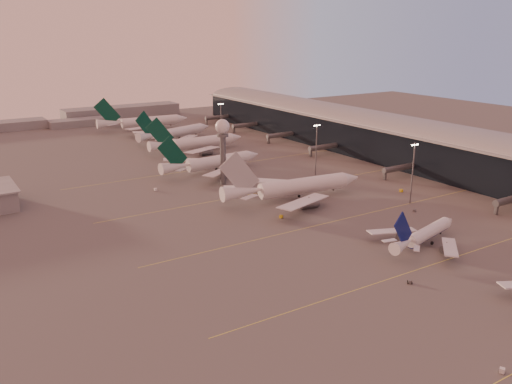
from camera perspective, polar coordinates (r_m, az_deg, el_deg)
ground at (r=155.03m, az=17.20°, el=-9.88°), size 700.00×700.00×0.00m
taxiway_markings at (r=210.64m, az=11.12°, el=-2.23°), size 180.00×185.25×0.02m
terminal at (r=298.59m, az=15.10°, el=5.23°), size 57.00×362.00×23.04m
radar_tower at (r=241.04m, az=-3.53°, el=5.63°), size 6.40×6.40×31.10m
mast_b at (r=223.55m, az=16.18°, el=2.20°), size 3.60×0.56×25.00m
mast_c at (r=258.92m, az=6.36°, el=4.71°), size 3.60×0.56×25.00m
mast_d at (r=331.70m, az=-3.70°, el=7.45°), size 3.60×0.56×25.00m
distant_horizon at (r=431.96m, az=-17.18°, el=7.61°), size 165.00×37.50×9.00m
narrowbody_mid at (r=184.37m, az=17.32°, el=-4.46°), size 39.09×30.82×15.53m
widebody_white at (r=223.10m, az=4.07°, el=0.20°), size 64.80×51.67×22.82m
greentail_a at (r=266.34m, az=-4.60°, el=2.88°), size 57.22×46.04×20.79m
greentail_b at (r=312.85m, az=-6.17°, el=4.97°), size 59.78×48.29×21.72m
greentail_c at (r=345.35m, az=-8.46°, el=6.00°), size 57.25×45.53×21.48m
greentail_d at (r=386.12m, az=-11.69°, el=7.04°), size 65.30×52.60×23.71m
gsv_truck_a at (r=127.24m, az=24.54°, el=-16.40°), size 5.99×4.51×2.30m
gsv_tug_mid at (r=157.74m, az=15.89°, el=-9.10°), size 3.42×3.34×0.86m
gsv_truck_b at (r=217.37m, az=16.38°, el=-1.72°), size 5.36×3.73×2.04m
gsv_truck_c at (r=201.96m, az=2.74°, el=-2.41°), size 6.10×3.69×2.32m
gsv_catering_b at (r=241.41m, az=15.11°, el=0.53°), size 5.71×2.81×4.64m
gsv_truck_d at (r=239.35m, az=-10.57°, el=0.44°), size 2.38×6.18×2.49m
gsv_tug_hangar at (r=296.01m, az=-2.31°, el=3.71°), size 3.30×2.03×0.93m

